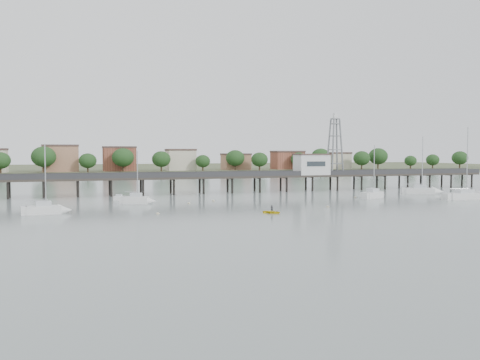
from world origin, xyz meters
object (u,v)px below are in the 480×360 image
object	(u,v)px
yellow_dinghy	(272,213)
sailboat_c	(376,195)
pier	(216,177)
sailboat_e	(426,191)
lattice_tower	(335,147)
sailboat_b	(140,200)
sailboat_d	(472,196)
white_tender	(122,198)
sailboat_a	(50,210)

from	to	relation	value
yellow_dinghy	sailboat_c	bearing A→B (deg)	-8.02
pier	sailboat_e	distance (m)	49.36
pier	sailboat_c	world-z (taller)	sailboat_c
sailboat_c	yellow_dinghy	xyz separation A→B (m)	(-31.64, -19.73, -0.65)
lattice_tower	sailboat_b	world-z (taller)	lattice_tower
sailboat_d	white_tender	world-z (taller)	sailboat_d
lattice_tower	sailboat_c	xyz separation A→B (m)	(-2.82, -23.18, -10.45)
sailboat_b	white_tender	distance (m)	8.73
sailboat_a	white_tender	world-z (taller)	sailboat_a
white_tender	yellow_dinghy	size ratio (longest dim) A/B	1.22
sailboat_b	yellow_dinghy	world-z (taller)	sailboat_b
sailboat_b	sailboat_a	size ratio (longest dim) A/B	0.90
pier	sailboat_b	bearing A→B (deg)	-135.20
sailboat_c	yellow_dinghy	size ratio (longest dim) A/B	3.86
sailboat_a	yellow_dinghy	world-z (taller)	sailboat_a
sailboat_d	sailboat_b	world-z (taller)	sailboat_d
sailboat_d	sailboat_a	bearing A→B (deg)	-173.73
sailboat_b	yellow_dinghy	xyz separation A→B (m)	(17.65, -22.43, -0.66)
sailboat_e	white_tender	distance (m)	69.39
white_tender	sailboat_b	bearing A→B (deg)	-55.94
pier	sailboat_d	xyz separation A→B (m)	(45.65, -32.32, -3.16)
pier	sailboat_c	distance (m)	37.01
sailboat_d	sailboat_c	xyz separation A→B (m)	(-16.97, 9.14, 0.02)
sailboat_d	white_tender	xyz separation A→B (m)	(-68.71, 20.22, -0.22)
lattice_tower	sailboat_d	xyz separation A→B (m)	(14.15, -32.32, -10.47)
pier	sailboat_e	size ratio (longest dim) A/B	10.65
pier	sailboat_e	world-z (taller)	sailboat_e
lattice_tower	sailboat_b	bearing A→B (deg)	-158.55
lattice_tower	sailboat_d	world-z (taller)	lattice_tower
sailboat_a	white_tender	bearing A→B (deg)	51.42
pier	white_tender	xyz separation A→B (m)	(-23.06, -12.10, -3.38)
lattice_tower	sailboat_d	size ratio (longest dim) A/B	0.99
sailboat_c	white_tender	distance (m)	52.91
pier	sailboat_b	size ratio (longest dim) A/B	14.41
sailboat_c	white_tender	bearing A→B (deg)	144.67
sailboat_b	sailboat_a	world-z (taller)	sailboat_a
sailboat_a	sailboat_b	bearing A→B (deg)	32.01
sailboat_d	sailboat_b	size ratio (longest dim) A/B	1.51
pier	yellow_dinghy	bearing A→B (deg)	-93.95
white_tender	yellow_dinghy	bearing A→B (deg)	-39.08
sailboat_a	sailboat_e	size ratio (longest dim) A/B	0.82
pier	yellow_dinghy	distance (m)	43.18
lattice_tower	yellow_dinghy	distance (m)	56.14
pier	sailboat_a	xyz separation A→B (m)	(-36.37, -32.60, -3.14)
sailboat_b	white_tender	world-z (taller)	sailboat_b
pier	sailboat_c	bearing A→B (deg)	-38.95
sailboat_d	white_tender	size ratio (longest dim) A/B	4.24
white_tender	pier	bearing A→B (deg)	45.50
lattice_tower	sailboat_b	distance (m)	56.96
sailboat_e	white_tender	size ratio (longest dim) A/B	3.80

